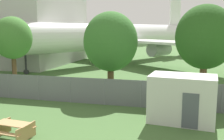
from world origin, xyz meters
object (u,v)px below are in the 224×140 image
object	(u,v)px
portable_cabin	(182,98)
tree_left_of_cabin	(111,42)
airplane	(108,37)
tree_far_right	(13,38)
picnic_bench_near_cabin	(13,129)
tree_behind_benches	(205,37)

from	to	relation	value
portable_cabin	tree_left_of_cabin	bearing A→B (deg)	141.92
airplane	tree_far_right	distance (m)	19.13
portable_cabin	tree_left_of_cabin	xyz separation A→B (m)	(-5.63, 5.54, 2.88)
airplane	picnic_bench_near_cabin	bearing A→B (deg)	37.14
portable_cabin	picnic_bench_near_cabin	world-z (taller)	portable_cabin
portable_cabin	tree_behind_benches	xyz separation A→B (m)	(1.60, 5.92, 3.29)
tree_far_right	tree_left_of_cabin	bearing A→B (deg)	7.37
tree_far_right	portable_cabin	bearing A→B (deg)	-17.86
tree_behind_benches	tree_far_right	bearing A→B (deg)	-174.65
airplane	tree_far_right	world-z (taller)	airplane
picnic_bench_near_cabin	tree_behind_benches	world-z (taller)	tree_behind_benches
airplane	tree_left_of_cabin	bearing A→B (deg)	47.32
tree_left_of_cabin	tree_behind_benches	bearing A→B (deg)	3.02
portable_cabin	tree_behind_benches	world-z (taller)	tree_behind_benches
picnic_bench_near_cabin	tree_far_right	bearing A→B (deg)	123.79
picnic_bench_near_cabin	tree_left_of_cabin	world-z (taller)	tree_left_of_cabin
picnic_bench_near_cabin	tree_behind_benches	size ratio (longest dim) A/B	0.26
portable_cabin	picnic_bench_near_cabin	xyz separation A→B (m)	(-7.92, -4.43, -0.87)
tree_behind_benches	picnic_bench_near_cabin	bearing A→B (deg)	-132.59
portable_cabin	picnic_bench_near_cabin	bearing A→B (deg)	-144.30
tree_left_of_cabin	tree_far_right	xyz separation A→B (m)	(-8.25, -1.07, 0.25)
portable_cabin	tree_far_right	world-z (taller)	tree_far_right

